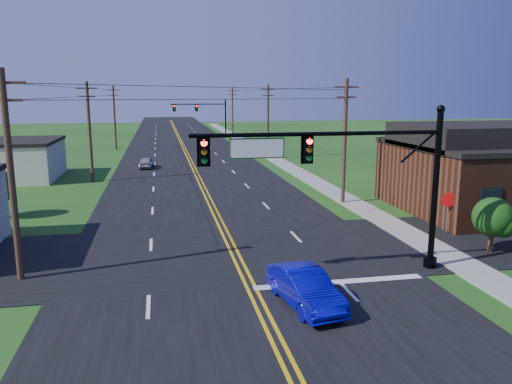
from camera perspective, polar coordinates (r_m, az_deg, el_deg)
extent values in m
cube|color=black|center=(62.74, -7.84, 3.84)|extent=(16.00, 220.00, 0.04)
cube|color=black|center=(25.64, -2.93, -6.87)|extent=(70.00, 10.00, 0.04)
cube|color=gray|center=(54.53, 3.87, 2.84)|extent=(2.00, 160.00, 0.08)
cylinder|color=black|center=(23.93, 19.78, 0.01)|extent=(0.28, 0.28, 7.20)
cylinder|color=black|center=(24.77, 19.26, -7.62)|extent=(0.60, 0.60, 0.50)
sphere|color=black|center=(23.54, 20.38, 8.88)|extent=(0.36, 0.36, 0.36)
cylinder|color=black|center=(21.28, 7.33, 6.60)|extent=(11.00, 0.18, 0.18)
cube|color=#055F19|center=(20.65, 0.13, 5.02)|extent=(2.30, 0.06, 0.85)
cylinder|color=black|center=(93.04, -3.50, 8.52)|extent=(0.28, 0.28, 7.20)
cylinder|color=black|center=(93.26, -3.47, 6.47)|extent=(0.60, 0.60, 0.50)
sphere|color=black|center=(92.94, -3.53, 10.80)|extent=(0.36, 0.36, 0.36)
cylinder|color=black|center=(92.44, -6.64, 9.94)|extent=(10.00, 0.18, 0.18)
cube|color=#055F19|center=(92.26, -8.64, 9.55)|extent=(2.30, 0.06, 0.85)
cube|color=#542918|center=(38.57, 26.47, 1.43)|extent=(14.00, 11.00, 4.40)
cube|color=black|center=(38.29, 26.78, 4.89)|extent=(14.20, 11.20, 0.30)
cylinder|color=#3E2D1C|center=(23.24, -26.17, 1.45)|extent=(0.28, 0.28, 9.00)
cube|color=#3E2D1C|center=(22.98, -27.03, 11.07)|extent=(1.80, 0.12, 0.12)
cube|color=#3E2D1C|center=(22.98, -26.87, 9.33)|extent=(1.40, 0.12, 0.12)
cylinder|color=#3E2D1C|center=(47.67, -18.48, 6.48)|extent=(0.28, 0.28, 9.00)
cube|color=#3E2D1C|center=(47.54, -18.77, 11.16)|extent=(1.80, 0.12, 0.12)
cube|color=#3E2D1C|center=(47.54, -18.72, 10.32)|extent=(1.40, 0.12, 0.12)
cylinder|color=#3E2D1C|center=(74.48, -15.86, 8.14)|extent=(0.28, 0.28, 9.00)
cube|color=#3E2D1C|center=(74.40, -16.03, 11.14)|extent=(1.80, 0.12, 0.12)
cube|color=#3E2D1C|center=(74.40, -16.00, 10.60)|extent=(1.40, 0.12, 0.12)
cylinder|color=#3E2D1C|center=(36.75, 10.10, 5.63)|extent=(0.28, 0.28, 9.00)
cube|color=#3E2D1C|center=(36.59, 10.31, 11.71)|extent=(1.80, 0.12, 0.12)
cube|color=#3E2D1C|center=(36.59, 10.27, 10.62)|extent=(1.40, 0.12, 0.12)
cylinder|color=#3E2D1C|center=(61.66, 1.37, 8.00)|extent=(0.28, 0.28, 9.00)
cube|color=#3E2D1C|center=(61.57, 1.39, 11.63)|extent=(1.80, 0.12, 0.12)
cube|color=#3E2D1C|center=(61.56, 1.39, 10.98)|extent=(1.40, 0.12, 0.12)
cylinder|color=#3E2D1C|center=(91.16, -2.71, 9.04)|extent=(0.28, 0.28, 9.00)
cube|color=#3E2D1C|center=(91.10, -2.73, 11.49)|extent=(1.80, 0.12, 0.12)
cube|color=#3E2D1C|center=(91.10, -2.73, 11.05)|extent=(1.40, 0.12, 0.12)
cylinder|color=#3E2D1C|center=(43.35, 15.71, 1.44)|extent=(0.24, 0.24, 1.85)
sphere|color=#183A0E|center=(43.11, 15.83, 3.64)|extent=(3.00, 3.00, 3.00)
cylinder|color=#3E2D1C|center=(28.10, 25.23, -4.98)|extent=(0.24, 0.24, 1.32)
sphere|color=#183A0E|center=(27.81, 25.44, -2.60)|extent=(2.00, 2.00, 2.00)
imported|color=#0808B1|center=(19.33, 5.61, -10.93)|extent=(2.19, 4.50, 1.42)
imported|color=#B2B1B6|center=(55.14, -12.40, 3.28)|extent=(1.76, 3.62, 1.19)
cylinder|color=slate|center=(30.72, 21.03, -2.40)|extent=(0.10, 0.10, 2.28)
cylinder|color=red|center=(30.51, 21.18, -0.83)|extent=(0.82, 0.36, 0.87)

